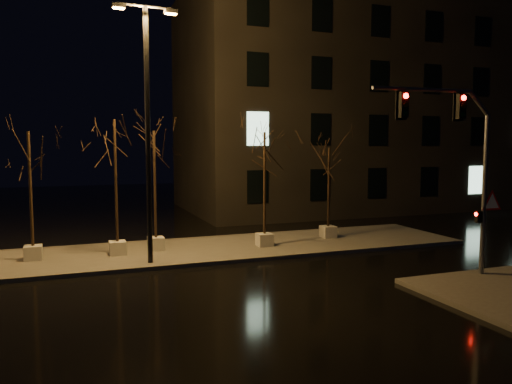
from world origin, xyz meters
name	(u,v)px	position (x,y,z in m)	size (l,w,h in m)	color
ground	(273,287)	(0.00, 0.00, 0.00)	(90.00, 90.00, 0.00)	black
median	(220,249)	(0.00, 6.00, 0.07)	(22.00, 5.00, 0.15)	#4C4944
building	(355,106)	(14.00, 18.00, 7.50)	(25.00, 12.00, 15.00)	black
tree_0	(29,160)	(-7.49, 6.20, 4.01)	(1.80, 1.80, 5.08)	#AAA99F
tree_1	(115,150)	(-4.34, 5.98, 4.40)	(1.80, 1.80, 5.60)	#AAA99F
tree_2	(154,157)	(-2.74, 6.33, 4.06)	(1.80, 1.80, 5.16)	#AAA99F
tree_3	(265,158)	(1.89, 5.55, 4.04)	(1.80, 1.80, 5.13)	#AAA99F
tree_4	(329,168)	(5.50, 6.37, 3.50)	(1.80, 1.80, 4.41)	#AAA99F
traffic_signal_mast	(461,155)	(6.17, -1.44, 4.26)	(5.12, 0.43, 6.26)	slate
streetlight_main	(148,117)	(-3.30, 4.14, 5.62)	(2.37, 0.42, 9.48)	black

